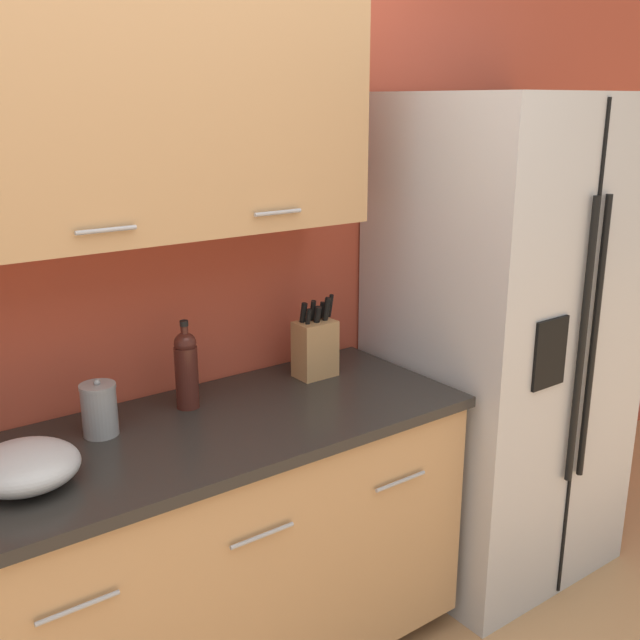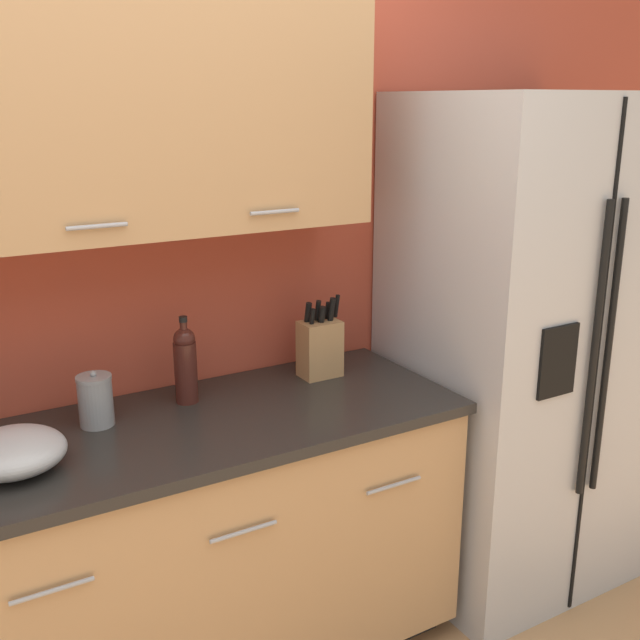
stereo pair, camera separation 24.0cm
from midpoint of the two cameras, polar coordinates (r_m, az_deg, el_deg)
wall_back at (r=2.33m, az=-21.46°, el=5.00°), size 10.00×0.39×2.60m
counter_unit at (r=2.44m, az=-17.02°, el=-18.82°), size 2.14×0.64×0.91m
refrigerator at (r=2.96m, az=11.40°, el=-1.70°), size 0.85×0.75×1.87m
knife_block at (r=2.59m, az=-3.02°, el=-2.09°), size 0.15×0.10×0.28m
wine_bottle at (r=2.38m, az=-13.02°, el=-3.64°), size 0.07×0.07×0.28m
steel_canister at (r=2.28m, az=-19.42°, el=-6.50°), size 0.10×0.10×0.17m
mixing_bowl at (r=2.08m, az=-24.75°, el=-10.17°), size 0.27×0.27×0.11m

